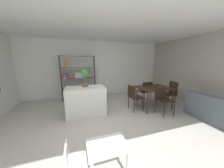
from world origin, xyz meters
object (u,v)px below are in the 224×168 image
object	(u,v)px
child_table	(107,149)
child_chair_left	(73,161)
kitchen_island	(86,101)
dining_chair_near	(163,97)
dining_chair_island_side	(134,95)
potted_plant_on_island	(84,76)
dining_table	(153,89)
open_bookshelf	(77,77)
dining_chair_window_side	(171,91)
dining_chair_far	(145,90)

from	to	relation	value
child_table	child_chair_left	size ratio (longest dim) A/B	0.97
kitchen_island	child_chair_left	world-z (taller)	kitchen_island
dining_chair_near	child_table	bearing A→B (deg)	-149.69
dining_chair_island_side	potted_plant_on_island	bearing A→B (deg)	77.57
child_table	dining_chair_near	distance (m)	2.64
child_table	dining_table	size ratio (longest dim) A/B	0.51
open_bookshelf	child_table	distance (m)	3.78
dining_chair_window_side	dining_table	bearing A→B (deg)	-83.79
dining_table	dining_chair_near	bearing A→B (deg)	-90.21
child_table	dining_chair_window_side	size ratio (longest dim) A/B	0.64
kitchen_island	potted_plant_on_island	bearing A→B (deg)	87.98
potted_plant_on_island	dining_chair_near	world-z (taller)	potted_plant_on_island
kitchen_island	dining_chair_far	distance (m)	2.41
dining_table	child_table	bearing A→B (deg)	-140.44
kitchen_island	dining_chair_window_side	bearing A→B (deg)	-3.99
kitchen_island	child_chair_left	size ratio (longest dim) A/B	1.96
dining_chair_island_side	child_table	bearing A→B (deg)	140.57
child_table	open_bookshelf	bearing A→B (deg)	95.34
dining_chair_far	dining_chair_island_side	world-z (taller)	dining_chair_far
dining_chair_window_side	open_bookshelf	bearing A→B (deg)	-111.73
child_table	dining_chair_island_side	size ratio (longest dim) A/B	0.67
kitchen_island	open_bookshelf	bearing A→B (deg)	97.32
dining_chair_far	dining_chair_island_side	bearing A→B (deg)	29.21
potted_plant_on_island	child_table	xyz separation A→B (m)	(0.13, -2.17, -0.84)
open_bookshelf	kitchen_island	bearing A→B (deg)	-82.68
child_table	child_chair_left	world-z (taller)	child_chair_left
potted_plant_on_island	dining_table	xyz separation A→B (m)	(2.38, -0.31, -0.53)
potted_plant_on_island	dining_chair_island_side	distance (m)	1.76
child_table	dining_chair_far	size ratio (longest dim) A/B	0.67
child_table	dining_chair_near	size ratio (longest dim) A/B	0.67
dining_table	dining_chair_island_side	xyz separation A→B (m)	(-0.79, -0.00, -0.16)
open_bookshelf	dining_chair_near	world-z (taller)	open_bookshelf
child_chair_left	dining_chair_window_side	bearing A→B (deg)	-62.50
child_chair_left	dining_chair_near	world-z (taller)	dining_chair_near
dining_table	dining_chair_window_side	size ratio (longest dim) A/B	1.24
kitchen_island	dining_table	xyz separation A→B (m)	(2.39, -0.21, 0.25)
kitchen_island	open_bookshelf	distance (m)	1.75
dining_chair_far	dining_chair_window_side	xyz separation A→B (m)	(0.79, -0.50, 0.01)
dining_table	dining_chair_far	distance (m)	0.51
dining_chair_near	dining_chair_island_side	distance (m)	0.93
child_chair_left	dining_table	world-z (taller)	dining_table
dining_table	child_chair_left	bearing A→B (deg)	-145.80
child_table	dining_chair_window_side	xyz separation A→B (m)	(3.05, 1.85, 0.16)
dining_chair_window_side	dining_chair_island_side	bearing A→B (deg)	-83.28
child_chair_left	dining_chair_window_side	world-z (taller)	dining_chair_window_side
child_table	dining_chair_far	distance (m)	3.26
kitchen_island	dining_table	bearing A→B (deg)	-5.03
open_bookshelf	dining_chair_island_side	bearing A→B (deg)	-45.77
child_table	child_chair_left	distance (m)	0.49
kitchen_island	open_bookshelf	xyz separation A→B (m)	(-0.21, 1.65, 0.54)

